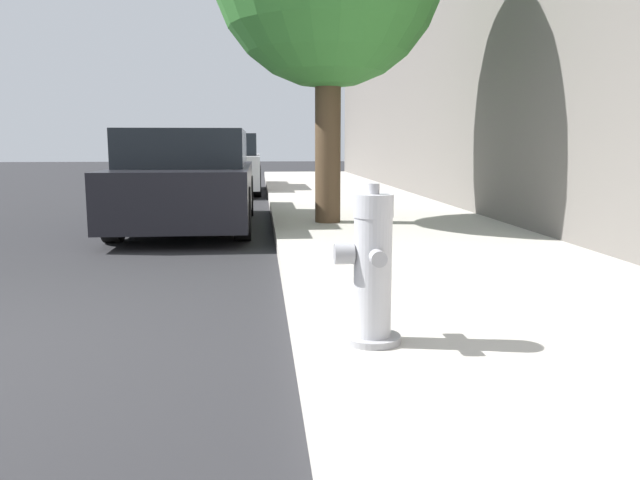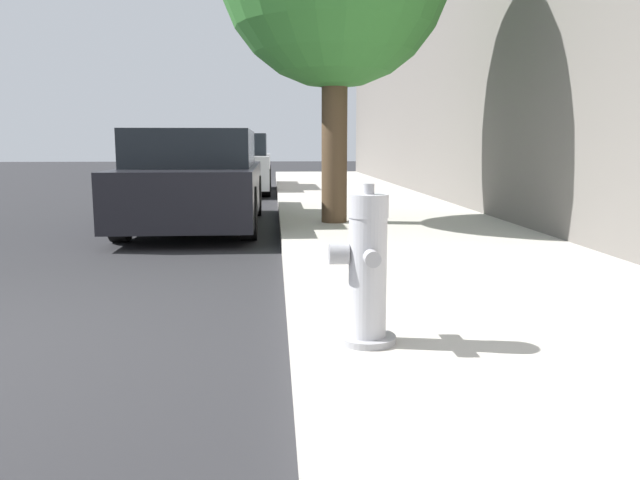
# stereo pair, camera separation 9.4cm
# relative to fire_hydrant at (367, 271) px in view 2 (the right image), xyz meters

# --- Properties ---
(sidewalk_slab) EXTENTS (3.00, 40.00, 0.15)m
(sidewalk_slab) POSITION_rel_fire_hydrant_xyz_m (1.11, 0.26, -0.45)
(sidewalk_slab) COLOR #B7B2A8
(sidewalk_slab) RESTS_ON ground_plane
(fire_hydrant) EXTENTS (0.35, 0.36, 0.82)m
(fire_hydrant) POSITION_rel_fire_hydrant_xyz_m (0.00, 0.00, 0.00)
(fire_hydrant) COLOR #97979C
(fire_hydrant) RESTS_ON sidewalk_slab
(parked_car_near) EXTENTS (1.74, 4.30, 1.36)m
(parked_car_near) POSITION_rel_fire_hydrant_xyz_m (-1.54, 5.81, 0.13)
(parked_car_near) COLOR black
(parked_car_near) RESTS_ON ground_plane
(parked_car_mid) EXTENTS (1.85, 4.08, 1.41)m
(parked_car_mid) POSITION_rel_fire_hydrant_xyz_m (-1.46, 12.19, 0.15)
(parked_car_mid) COLOR silver
(parked_car_mid) RESTS_ON ground_plane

